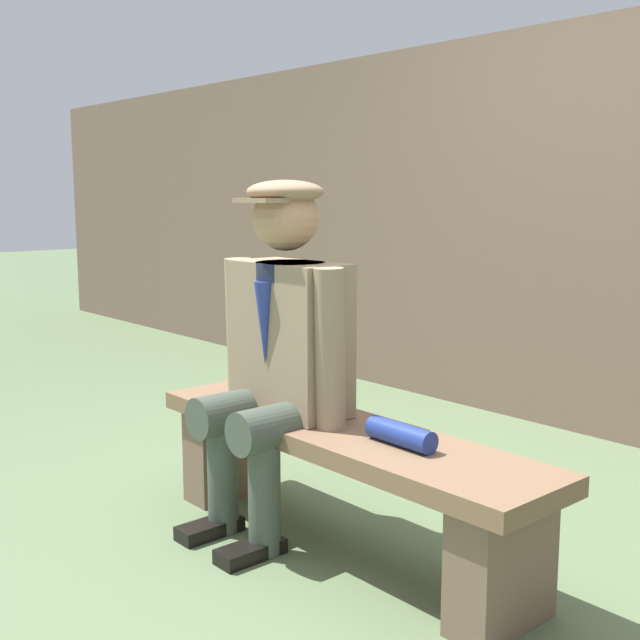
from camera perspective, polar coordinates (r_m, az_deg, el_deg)
name	(u,v)px	position (r m, az deg, el deg)	size (l,w,h in m)	color
ground_plane	(340,548)	(2.87, 1.44, -15.87)	(30.00, 30.00, 0.00)	#5B6F4B
bench	(341,466)	(2.76, 1.46, -10.28)	(1.61, 0.39, 0.43)	brown
seated_man	(279,345)	(2.82, -2.89, -1.79)	(0.61, 0.52, 1.25)	#917B5F
rolled_magazine	(400,435)	(2.52, 5.69, -8.09)	(0.07, 0.07, 0.25)	navy
stadium_wall	(637,232)	(4.18, 21.58, 5.81)	(12.00, 0.24, 2.04)	brown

